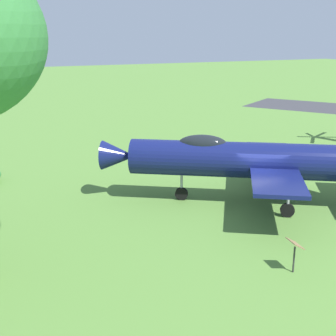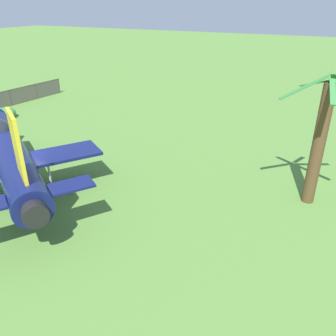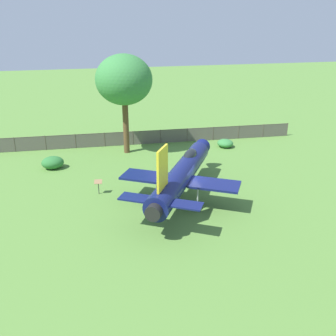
% 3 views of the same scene
% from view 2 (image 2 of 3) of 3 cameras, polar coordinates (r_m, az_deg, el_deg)
% --- Properties ---
extents(ground_plane, '(200.00, 200.00, 0.00)m').
position_cam_2_polar(ground_plane, '(20.09, -23.43, -3.45)').
color(ground_plane, '#568438').
extents(display_jet, '(9.81, 12.43, 5.46)m').
position_cam_2_polar(display_jet, '(19.57, -24.65, 2.34)').
color(display_jet, '#111951').
rests_on(display_jet, ground_plane).
extents(palm_tree, '(3.65, 4.02, 6.33)m').
position_cam_2_polar(palm_tree, '(17.61, 23.71, 3.96)').
color(palm_tree, brown).
rests_on(palm_tree, ground_plane).
extents(shrub_by_tree, '(1.68, 1.82, 0.86)m').
position_cam_2_polar(shrub_by_tree, '(33.13, -25.34, 8.25)').
color(shrub_by_tree, '#387F3D').
rests_on(shrub_by_tree, ground_plane).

